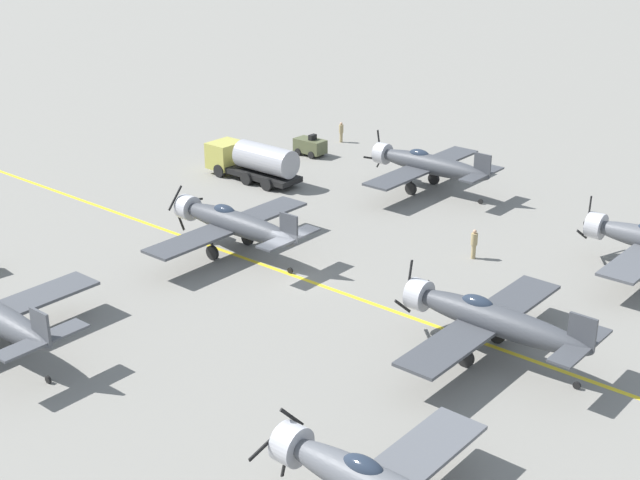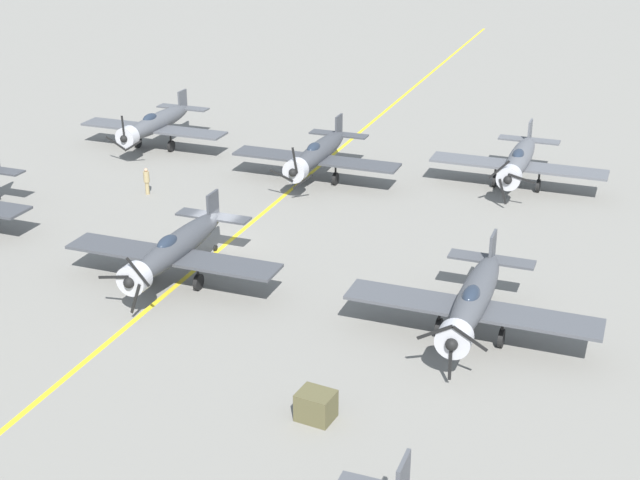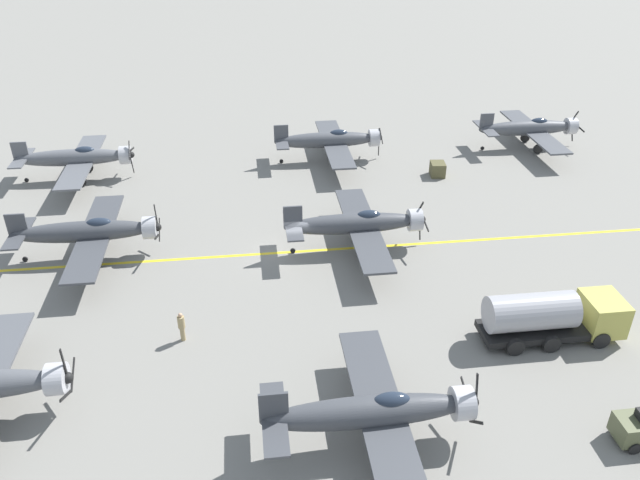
{
  "view_description": "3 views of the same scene",
  "coord_description": "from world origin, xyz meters",
  "px_view_note": "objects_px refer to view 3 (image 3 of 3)",
  "views": [
    {
      "loc": [
        -34.87,
        -31.38,
        21.27
      ],
      "look_at": [
        -2.25,
        -4.05,
        3.94
      ],
      "focal_mm": 50.0,
      "sensor_mm": 36.0,
      "label": 1
    },
    {
      "loc": [
        -22.43,
        42.59,
        21.0
      ],
      "look_at": [
        -6.92,
        1.54,
        2.28
      ],
      "focal_mm": 50.0,
      "sensor_mm": 36.0,
      "label": 2
    },
    {
      "loc": [
        37.39,
        -2.57,
        22.61
      ],
      "look_at": [
        1.32,
        1.96,
        1.6
      ],
      "focal_mm": 35.0,
      "sensor_mm": 36.0,
      "label": 3
    }
  ],
  "objects_px": {
    "airplane_far_left": "(531,128)",
    "supply_crate_by_tanker": "(438,169)",
    "fuel_tanker": "(553,316)",
    "airplane_mid_right": "(375,412)",
    "airplane_near_center": "(89,232)",
    "airplane_near_left": "(77,158)",
    "ground_crew_inspecting": "(182,325)",
    "airplane_mid_center": "(358,224)",
    "airplane_mid_left": "(331,140)"
  },
  "relations": [
    {
      "from": "airplane_mid_right",
      "to": "airplane_near_left",
      "type": "relative_size",
      "value": 1.0
    },
    {
      "from": "airplane_mid_left",
      "to": "fuel_tanker",
      "type": "height_order",
      "value": "airplane_mid_left"
    },
    {
      "from": "airplane_mid_right",
      "to": "ground_crew_inspecting",
      "type": "height_order",
      "value": "airplane_mid_right"
    },
    {
      "from": "airplane_near_left",
      "to": "airplane_far_left",
      "type": "height_order",
      "value": "same"
    },
    {
      "from": "airplane_far_left",
      "to": "supply_crate_by_tanker",
      "type": "xyz_separation_m",
      "value": [
        5.31,
        -10.63,
        -1.4
      ]
    },
    {
      "from": "airplane_mid_right",
      "to": "airplane_far_left",
      "type": "distance_m",
      "value": 40.92
    },
    {
      "from": "airplane_far_left",
      "to": "ground_crew_inspecting",
      "type": "bearing_deg",
      "value": -42.04
    },
    {
      "from": "airplane_far_left",
      "to": "supply_crate_by_tanker",
      "type": "distance_m",
      "value": 11.97
    },
    {
      "from": "airplane_far_left",
      "to": "ground_crew_inspecting",
      "type": "height_order",
      "value": "airplane_far_left"
    },
    {
      "from": "airplane_near_center",
      "to": "airplane_mid_left",
      "type": "bearing_deg",
      "value": 132.28
    },
    {
      "from": "airplane_mid_left",
      "to": "airplane_far_left",
      "type": "relative_size",
      "value": 1.0
    },
    {
      "from": "airplane_mid_left",
      "to": "supply_crate_by_tanker",
      "type": "distance_m",
      "value": 10.07
    },
    {
      "from": "airplane_near_center",
      "to": "airplane_far_left",
      "type": "relative_size",
      "value": 1.0
    },
    {
      "from": "airplane_mid_center",
      "to": "fuel_tanker",
      "type": "bearing_deg",
      "value": 57.31
    },
    {
      "from": "airplane_far_left",
      "to": "fuel_tanker",
      "type": "xyz_separation_m",
      "value": [
        27.98,
        -10.77,
        -0.5
      ]
    },
    {
      "from": "supply_crate_by_tanker",
      "to": "airplane_mid_right",
      "type": "bearing_deg",
      "value": -21.78
    },
    {
      "from": "airplane_near_center",
      "to": "supply_crate_by_tanker",
      "type": "xyz_separation_m",
      "value": [
        -10.42,
        27.5,
        -1.4
      ]
    },
    {
      "from": "airplane_mid_left",
      "to": "supply_crate_by_tanker",
      "type": "xyz_separation_m",
      "value": [
        4.53,
        8.88,
        -1.4
      ]
    },
    {
      "from": "airplane_mid_right",
      "to": "airplane_mid_left",
      "type": "distance_m",
      "value": 33.67
    },
    {
      "from": "airplane_mid_right",
      "to": "fuel_tanker",
      "type": "height_order",
      "value": "airplane_mid_right"
    },
    {
      "from": "airplane_mid_right",
      "to": "airplane_mid_left",
      "type": "relative_size",
      "value": 1.0
    },
    {
      "from": "fuel_tanker",
      "to": "airplane_mid_right",
      "type": "bearing_deg",
      "value": -60.94
    },
    {
      "from": "airplane_near_center",
      "to": "airplane_mid_left",
      "type": "xyz_separation_m",
      "value": [
        -14.95,
        18.61,
        0.0
      ]
    },
    {
      "from": "airplane_far_left",
      "to": "fuel_tanker",
      "type": "bearing_deg",
      "value": -12.27
    },
    {
      "from": "airplane_mid_right",
      "to": "fuel_tanker",
      "type": "xyz_separation_m",
      "value": [
        -6.37,
        11.46,
        -0.5
      ]
    },
    {
      "from": "airplane_far_left",
      "to": "fuel_tanker",
      "type": "height_order",
      "value": "airplane_far_left"
    },
    {
      "from": "airplane_far_left",
      "to": "fuel_tanker",
      "type": "relative_size",
      "value": 1.5
    },
    {
      "from": "airplane_mid_right",
      "to": "fuel_tanker",
      "type": "bearing_deg",
      "value": 119.71
    },
    {
      "from": "airplane_near_center",
      "to": "fuel_tanker",
      "type": "distance_m",
      "value": 29.98
    },
    {
      "from": "airplane_far_left",
      "to": "airplane_mid_center",
      "type": "xyz_separation_m",
      "value": [
        16.89,
        -19.87,
        0.0
      ]
    },
    {
      "from": "airplane_near_center",
      "to": "fuel_tanker",
      "type": "bearing_deg",
      "value": 69.4
    },
    {
      "from": "airplane_near_left",
      "to": "airplane_near_center",
      "type": "distance_m",
      "value": 14.0
    },
    {
      "from": "airplane_near_left",
      "to": "airplane_near_center",
      "type": "height_order",
      "value": "airplane_near_center"
    },
    {
      "from": "airplane_mid_right",
      "to": "supply_crate_by_tanker",
      "type": "bearing_deg",
      "value": 158.87
    },
    {
      "from": "ground_crew_inspecting",
      "to": "supply_crate_by_tanker",
      "type": "distance_m",
      "value": 29.06
    },
    {
      "from": "airplane_mid_right",
      "to": "ground_crew_inspecting",
      "type": "distance_m",
      "value": 12.72
    },
    {
      "from": "airplane_far_left",
      "to": "airplane_near_center",
      "type": "bearing_deg",
      "value": -58.8
    },
    {
      "from": "ground_crew_inspecting",
      "to": "supply_crate_by_tanker",
      "type": "relative_size",
      "value": 1.27
    },
    {
      "from": "airplane_near_left",
      "to": "airplane_mid_left",
      "type": "height_order",
      "value": "same"
    },
    {
      "from": "airplane_mid_left",
      "to": "airplane_mid_center",
      "type": "height_order",
      "value": "same"
    },
    {
      "from": "airplane_mid_right",
      "to": "airplane_near_left",
      "type": "height_order",
      "value": "airplane_mid_right"
    },
    {
      "from": "airplane_mid_left",
      "to": "ground_crew_inspecting",
      "type": "height_order",
      "value": "airplane_mid_left"
    },
    {
      "from": "airplane_near_center",
      "to": "airplane_mid_center",
      "type": "xyz_separation_m",
      "value": [
        1.16,
        18.26,
        -0.0
      ]
    },
    {
      "from": "supply_crate_by_tanker",
      "to": "airplane_far_left",
      "type": "bearing_deg",
      "value": 116.55
    },
    {
      "from": "airplane_mid_right",
      "to": "ground_crew_inspecting",
      "type": "xyz_separation_m",
      "value": [
        -8.74,
        -9.19,
        -1.0
      ]
    },
    {
      "from": "airplane_mid_right",
      "to": "airplane_near_left",
      "type": "xyz_separation_m",
      "value": [
        -32.16,
        -19.44,
        0.0
      ]
    },
    {
      "from": "supply_crate_by_tanker",
      "to": "airplane_near_left",
      "type": "bearing_deg",
      "value": -95.74
    },
    {
      "from": "fuel_tanker",
      "to": "supply_crate_by_tanker",
      "type": "bearing_deg",
      "value": 179.65
    },
    {
      "from": "airplane_mid_right",
      "to": "airplane_near_center",
      "type": "height_order",
      "value": "airplane_near_center"
    },
    {
      "from": "airplane_near_center",
      "to": "airplane_mid_center",
      "type": "relative_size",
      "value": 1.0
    }
  ]
}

